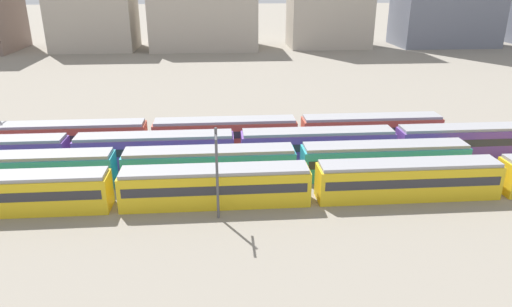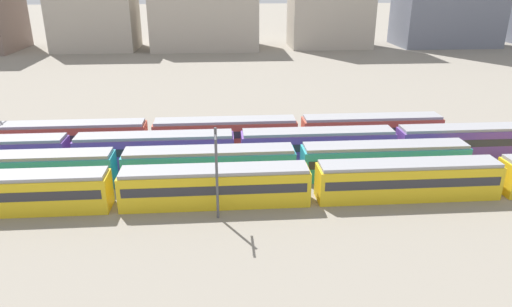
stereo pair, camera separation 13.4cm
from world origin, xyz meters
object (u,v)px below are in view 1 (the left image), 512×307
train_track_1 (210,165)px  train_track_2 (317,145)px  train_track_0 (313,182)px  catenary_pole_0 (217,169)px  train_track_3 (225,133)px

train_track_1 → train_track_2: 13.65m
train_track_0 → train_track_2: (2.56, 10.40, 0.00)m
train_track_0 → catenary_pole_0: bearing=-163.2°
catenary_pole_0 → train_track_0: bearing=16.8°
train_track_1 → train_track_2: (12.62, 5.20, 0.00)m
train_track_2 → train_track_3: size_ratio=1.68×
train_track_2 → catenary_pole_0: 17.93m
train_track_0 → train_track_3: size_ratio=1.34×
train_track_2 → train_track_3: 11.97m
train_track_2 → train_track_3: (-10.78, 5.20, -0.00)m
train_track_1 → train_track_3: size_ratio=1.00×
train_track_1 → train_track_3: same height
train_track_0 → train_track_3: 17.63m
train_track_1 → catenary_pole_0: bearing=-84.0°
train_track_2 → catenary_pole_0: bearing=-131.8°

